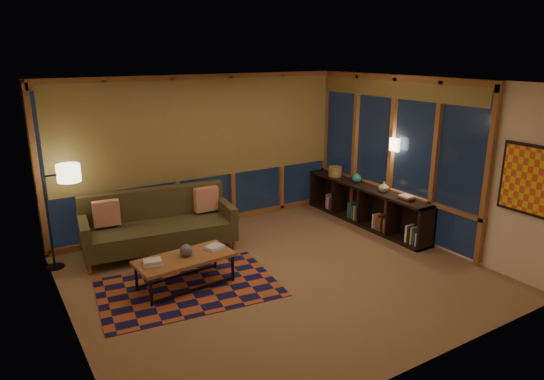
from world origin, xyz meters
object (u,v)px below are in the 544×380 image
coffee_table (185,272)px  floor_lamp (48,219)px  sofa (159,224)px  bookshelf (365,205)px

coffee_table → floor_lamp: 2.20m
sofa → bookshelf: sofa is taller
sofa → coffee_table: size_ratio=1.78×
sofa → floor_lamp: (-1.53, 0.26, 0.29)m
floor_lamp → coffee_table: bearing=-54.7°
floor_lamp → sofa: bearing=-16.5°
sofa → floor_lamp: floor_lamp is taller
floor_lamp → bookshelf: 5.28m
floor_lamp → bookshelf: floor_lamp is taller
coffee_table → floor_lamp: size_ratio=0.85×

